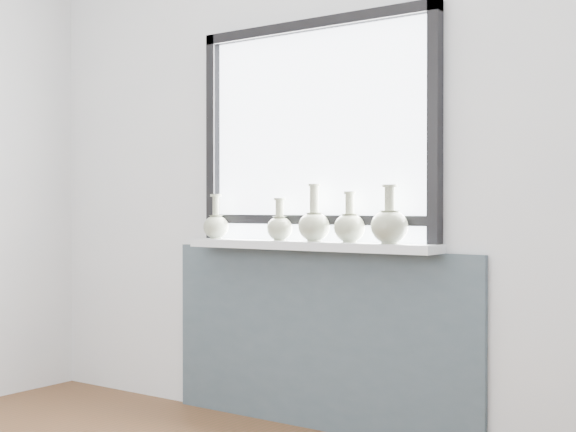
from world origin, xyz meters
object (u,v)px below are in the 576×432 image
Objects in this scene: vase_b at (280,226)px; vase_d at (349,226)px; vase_a at (216,225)px; windowsill at (308,245)px; vase_e at (389,224)px; vase_c at (314,224)px.

vase_b is 0.88× the size of vase_d.
vase_a is 0.78m from vase_d.
vase_d is (0.23, 0.00, 0.10)m from windowsill.
vase_b is 0.60m from vase_e.
vase_d reaches higher than windowsill.
vase_e is (0.22, -0.02, 0.01)m from vase_d.
vase_a reaches higher than windowsill.
vase_b reaches higher than windowsill.
vase_e is at bearing -0.27° from vase_a.
vase_c is 1.16× the size of vase_d.
vase_a is 0.59m from vase_c.
vase_d is at bearing 1.94° from vase_b.
vase_a reaches higher than vase_b.
vase_c is (0.19, 0.01, 0.01)m from vase_b.
vase_a is at bearing -178.22° from windowsill.
vase_b is at bearing 178.88° from vase_e.
vase_d is (0.38, 0.01, 0.01)m from vase_b.
vase_d reaches higher than vase_a.
vase_e is at bearing -2.81° from windowsill.
vase_d is (0.78, 0.02, 0.01)m from vase_a.
vase_a is at bearing -178.62° from vase_c.
vase_c is at bearing 1.38° from vase_a.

